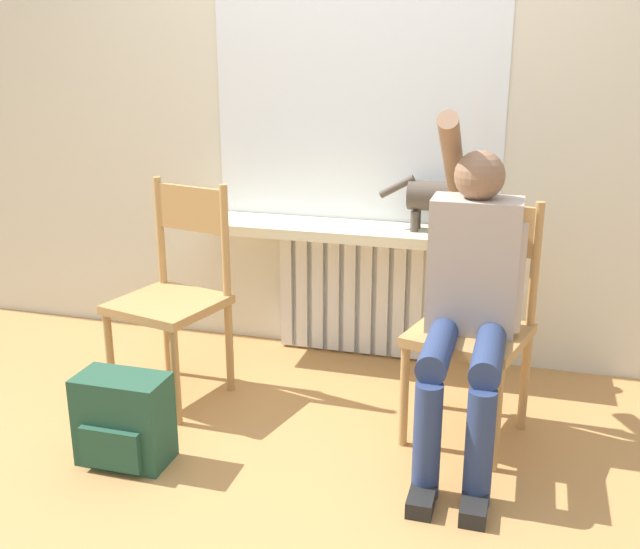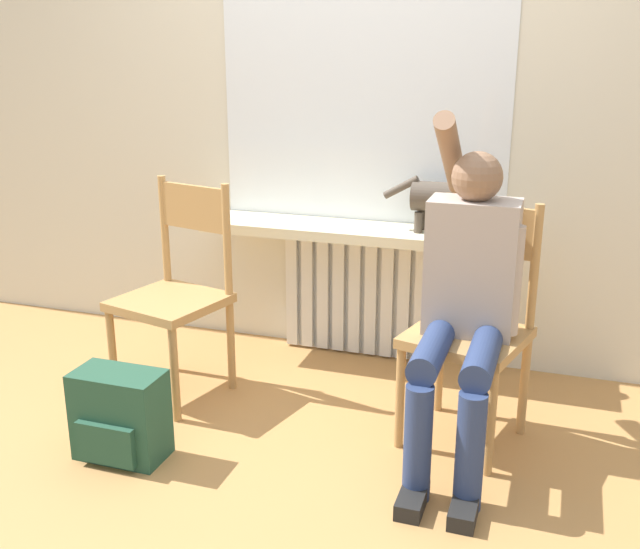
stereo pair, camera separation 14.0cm
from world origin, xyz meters
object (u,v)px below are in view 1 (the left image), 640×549
at_px(backpack, 123,420).
at_px(chair_left, 174,292).
at_px(chair_right, 474,321).
at_px(cat, 438,198).
at_px(person, 470,291).

bearing_deg(backpack, chair_left, 96.03).
height_order(chair_right, cat, chair_right).
xyz_separation_m(chair_right, cat, (-0.24, 0.59, 0.37)).
bearing_deg(person, backpack, -159.58).
distance_m(chair_left, backpack, 0.68).
xyz_separation_m(chair_right, backpack, (-1.25, -0.60, -0.32)).
distance_m(person, cat, 0.79).
height_order(person, cat, person).
xyz_separation_m(person, backpack, (-1.24, -0.46, -0.49)).
xyz_separation_m(cat, backpack, (-1.01, -1.19, -0.69)).
distance_m(cat, backpack, 1.71).
bearing_deg(chair_right, person, -80.48).
xyz_separation_m(chair_left, cat, (1.08, 0.59, 0.37)).
relative_size(chair_right, person, 0.73).
bearing_deg(chair_left, person, 8.08).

